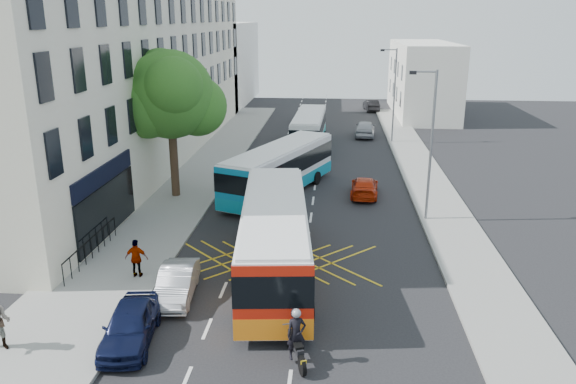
% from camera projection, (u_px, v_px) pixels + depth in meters
% --- Properties ---
extents(ground, '(120.00, 120.00, 0.00)m').
position_uv_depth(ground, '(296.00, 333.00, 19.89)').
color(ground, black).
rests_on(ground, ground).
extents(pavement_left, '(5.00, 70.00, 0.15)m').
position_uv_depth(pavement_left, '(176.00, 196.00, 34.81)').
color(pavement_left, gray).
rests_on(pavement_left, ground).
extents(pavement_right, '(3.00, 70.00, 0.15)m').
position_uv_depth(pavement_right, '(438.00, 203.00, 33.54)').
color(pavement_right, gray).
rests_on(pavement_right, ground).
extents(terrace_main, '(8.30, 45.00, 13.50)m').
position_uv_depth(terrace_main, '(134.00, 72.00, 42.27)').
color(terrace_main, beige).
rests_on(terrace_main, ground).
extents(terrace_far, '(8.00, 20.00, 10.00)m').
position_uv_depth(terrace_far, '(217.00, 63.00, 71.81)').
color(terrace_far, silver).
rests_on(terrace_far, ground).
extents(building_right, '(6.00, 18.00, 8.00)m').
position_uv_depth(building_right, '(422.00, 79.00, 63.47)').
color(building_right, silver).
rests_on(building_right, ground).
extents(street_tree, '(6.30, 5.70, 8.80)m').
position_uv_depth(street_tree, '(170.00, 96.00, 32.92)').
color(street_tree, '#382619').
rests_on(street_tree, pavement_left).
extents(lamp_near, '(1.45, 0.15, 8.00)m').
position_uv_depth(lamp_near, '(430.00, 138.00, 29.43)').
color(lamp_near, slate).
rests_on(lamp_near, pavement_right).
extents(lamp_far, '(1.45, 0.15, 8.00)m').
position_uv_depth(lamp_far, '(393.00, 91.00, 48.45)').
color(lamp_far, slate).
rests_on(lamp_far, pavement_right).
extents(railings, '(0.08, 5.60, 1.14)m').
position_uv_depth(railings, '(91.00, 247.00, 25.48)').
color(railings, black).
rests_on(railings, pavement_left).
extents(bus_near, '(3.83, 11.85, 3.28)m').
position_uv_depth(bus_near, '(275.00, 238.00, 23.83)').
color(bus_near, silver).
rests_on(bus_near, ground).
extents(bus_mid, '(6.39, 10.97, 3.04)m').
position_uv_depth(bus_mid, '(279.00, 169.00, 35.04)').
color(bus_mid, silver).
rests_on(bus_mid, ground).
extents(bus_far, '(2.78, 10.34, 2.89)m').
position_uv_depth(bus_far, '(309.00, 129.00, 47.95)').
color(bus_far, silver).
rests_on(bus_far, ground).
extents(motorbike, '(0.89, 2.09, 1.92)m').
position_uv_depth(motorbike, '(296.00, 337.00, 17.98)').
color(motorbike, black).
rests_on(motorbike, ground).
extents(parked_car_blue, '(2.06, 4.13, 1.35)m').
position_uv_depth(parked_car_blue, '(130.00, 325.00, 19.11)').
color(parked_car_blue, black).
rests_on(parked_car_blue, ground).
extents(parked_car_silver, '(1.66, 3.90, 1.25)m').
position_uv_depth(parked_car_silver, '(177.00, 283.00, 22.23)').
color(parked_car_silver, '#ACADB4').
rests_on(parked_car_silver, ground).
extents(red_hatchback, '(1.92, 4.14, 1.17)m').
position_uv_depth(red_hatchback, '(364.00, 187.00, 34.97)').
color(red_hatchback, '#B92607').
rests_on(red_hatchback, ground).
extents(distant_car_grey, '(2.66, 4.74, 1.25)m').
position_uv_depth(distant_car_grey, '(307.00, 118.00, 58.49)').
color(distant_car_grey, '#43454B').
rests_on(distant_car_grey, ground).
extents(distant_car_silver, '(2.10, 4.54, 1.51)m').
position_uv_depth(distant_car_silver, '(365.00, 128.00, 52.30)').
color(distant_car_silver, '#A8A9B0').
rests_on(distant_car_silver, ground).
extents(distant_car_dark, '(1.89, 4.19, 1.34)m').
position_uv_depth(distant_car_dark, '(371.00, 105.00, 66.68)').
color(distant_car_dark, black).
rests_on(distant_car_dark, ground).
extents(pedestrian_far, '(0.98, 0.42, 1.67)m').
position_uv_depth(pedestrian_far, '(137.00, 258.00, 23.63)').
color(pedestrian_far, gray).
rests_on(pedestrian_far, pavement_left).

